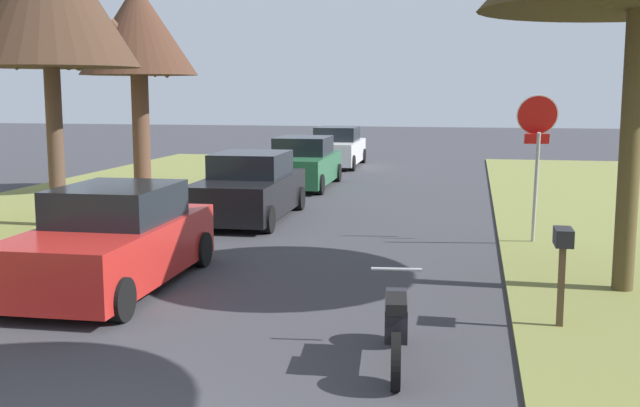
# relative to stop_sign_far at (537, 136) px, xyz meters

# --- Properties ---
(stop_sign_far) EXTENTS (0.82, 0.73, 2.91)m
(stop_sign_far) POSITION_rel_stop_sign_far_xyz_m (0.00, 0.00, 0.00)
(stop_sign_far) COLOR #9EA0A5
(stop_sign_far) RESTS_ON grass_verge_right
(street_tree_left_far) EXTENTS (3.37, 3.37, 6.02)m
(street_tree_left_far) POSITION_rel_stop_sign_far_xyz_m (-10.73, 5.44, 2.53)
(street_tree_left_far) COLOR brown
(street_tree_left_far) RESTS_ON grass_verge_left
(parked_sedan_red) EXTENTS (2.01, 4.43, 1.57)m
(parked_sedan_red) POSITION_rel_stop_sign_far_xyz_m (-6.65, -4.79, -1.42)
(parked_sedan_red) COLOR red
(parked_sedan_red) RESTS_ON ground
(parked_sedan_black) EXTENTS (2.01, 4.43, 1.57)m
(parked_sedan_black) POSITION_rel_stop_sign_far_xyz_m (-6.39, 1.78, -1.42)
(parked_sedan_black) COLOR black
(parked_sedan_black) RESTS_ON ground
(parked_sedan_green) EXTENTS (2.01, 4.43, 1.57)m
(parked_sedan_green) POSITION_rel_stop_sign_far_xyz_m (-6.49, 8.03, -1.42)
(parked_sedan_green) COLOR #28663D
(parked_sedan_green) RESTS_ON ground
(parked_sedan_white) EXTENTS (2.01, 4.43, 1.57)m
(parked_sedan_white) POSITION_rel_stop_sign_far_xyz_m (-6.59, 14.80, -1.42)
(parked_sedan_white) COLOR white
(parked_sedan_white) RESTS_ON ground
(parked_motorcycle) EXTENTS (0.60, 2.05, 0.97)m
(parked_motorcycle) POSITION_rel_stop_sign_far_xyz_m (-2.00, -7.42, -1.66)
(parked_motorcycle) COLOR black
(parked_motorcycle) RESTS_ON ground
(curbside_mailbox) EXTENTS (0.22, 0.44, 1.27)m
(curbside_mailbox) POSITION_rel_stop_sign_far_xyz_m (-0.07, -5.70, -1.09)
(curbside_mailbox) COLOR brown
(curbside_mailbox) RESTS_ON grass_verge_right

